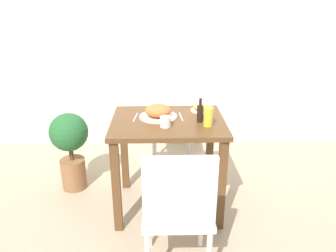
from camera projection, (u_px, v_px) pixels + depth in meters
The scene contains 13 objects.
ground_plane at pixel (168, 205), 2.80m from camera, with size 16.00×16.00×0.00m, color tan.
wall_back at pixel (165, 32), 3.54m from camera, with size 8.00×0.05×2.60m.
dining_table at pixel (168, 137), 2.57m from camera, with size 0.87×0.70×0.78m.
chair_near at pixel (178, 208), 1.92m from camera, with size 0.42×0.42×0.90m.
chair_far at pixel (172, 118), 3.32m from camera, with size 0.42×0.42×0.90m.
food_plate at pixel (158, 112), 2.56m from camera, with size 0.30×0.30×0.10m.
side_plate at pixel (200, 108), 2.70m from camera, with size 0.15×0.15×0.06m.
drink_cup at pixel (165, 122), 2.37m from camera, with size 0.08×0.08×0.08m.
juice_glass at pixel (208, 117), 2.38m from camera, with size 0.07×0.07×0.14m.
sauce_bottle at pixel (200, 113), 2.46m from camera, with size 0.05×0.05×0.19m.
fork_utensil at pixel (136, 117), 2.57m from camera, with size 0.03×0.18×0.00m.
spoon_utensil at pixel (181, 117), 2.58m from camera, with size 0.03×0.19×0.00m.
potted_plant_left at pixel (70, 144), 2.90m from camera, with size 0.34×0.34×0.72m.
Camera 1 is at (-0.06, -2.35, 1.66)m, focal length 35.00 mm.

